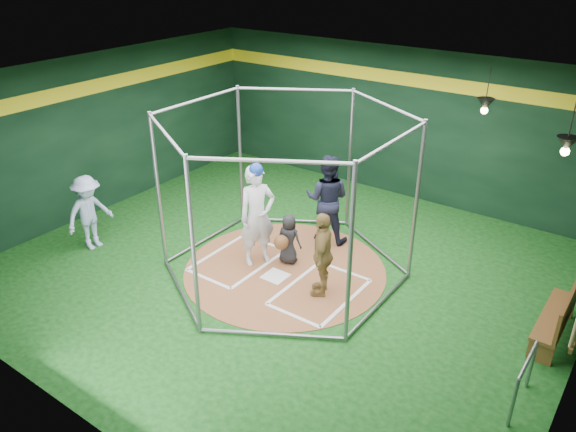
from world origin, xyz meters
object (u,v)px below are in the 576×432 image
Objects in this scene: batter_figure at (257,215)px; umpire at (327,199)px; visitor_leopard at (323,254)px; dugout_bench at (561,313)px.

batter_figure reaches higher than umpire.
visitor_leopard is 1.94m from umpire.
umpire is (-0.96, 1.68, 0.15)m from visitor_leopard.
dugout_bench is at bearing 9.64° from batter_figure.
umpire reaches higher than visitor_leopard.
visitor_leopard is 0.96× the size of dugout_bench.
batter_figure is 5.32m from dugout_bench.
umpire reaches higher than dugout_bench.
umpire is at bearing 68.01° from batter_figure.
visitor_leopard is at bearing -163.70° from dugout_bench.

